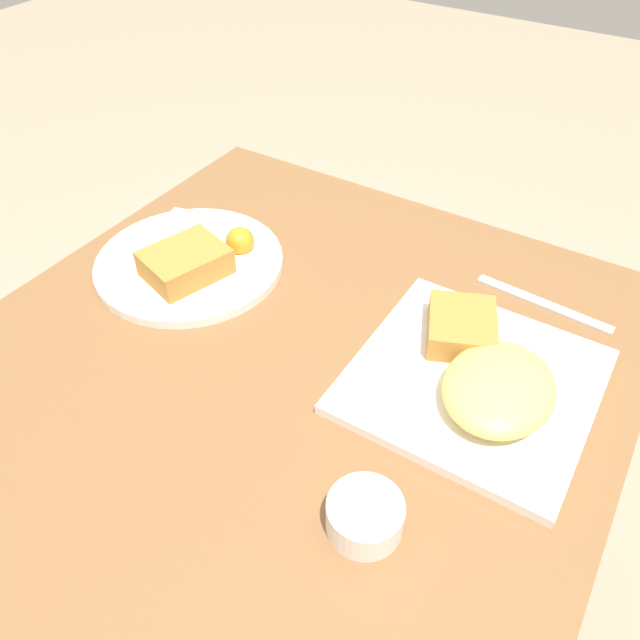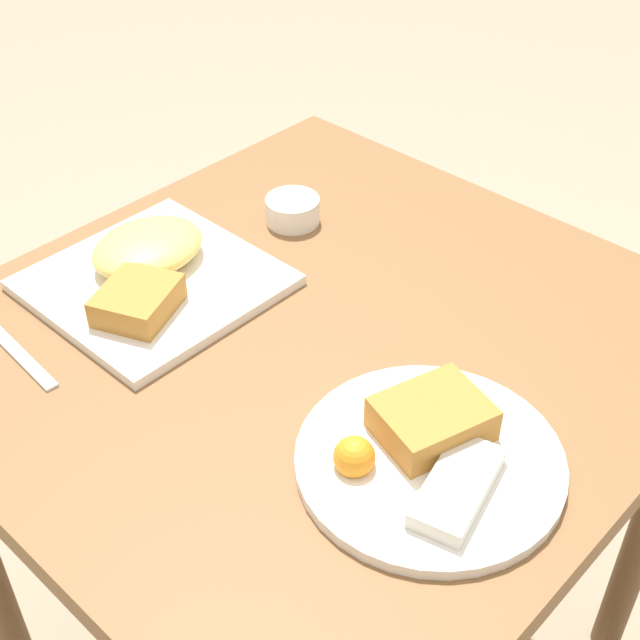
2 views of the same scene
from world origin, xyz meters
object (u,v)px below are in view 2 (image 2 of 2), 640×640
object	(u,v)px
plate_oval_far	(429,453)
butter_knife	(12,347)
sauce_ramekin	(293,210)
plate_square_near	(150,271)

from	to	relation	value
plate_oval_far	butter_knife	size ratio (longest dim) A/B	1.43
sauce_ramekin	butter_knife	xyz separation A→B (m)	(0.44, -0.05, -0.02)
plate_oval_far	sauce_ramekin	xyz separation A→B (m)	(-0.24, -0.43, 0.00)
plate_oval_far	butter_knife	distance (m)	0.52
plate_square_near	sauce_ramekin	world-z (taller)	plate_square_near
plate_square_near	sauce_ramekin	bearing A→B (deg)	173.00
plate_oval_far	plate_square_near	bearing A→B (deg)	-89.83
sauce_ramekin	butter_knife	world-z (taller)	sauce_ramekin
plate_square_near	sauce_ramekin	size ratio (longest dim) A/B	3.62
plate_oval_far	butter_knife	xyz separation A→B (m)	(0.20, -0.48, -0.01)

